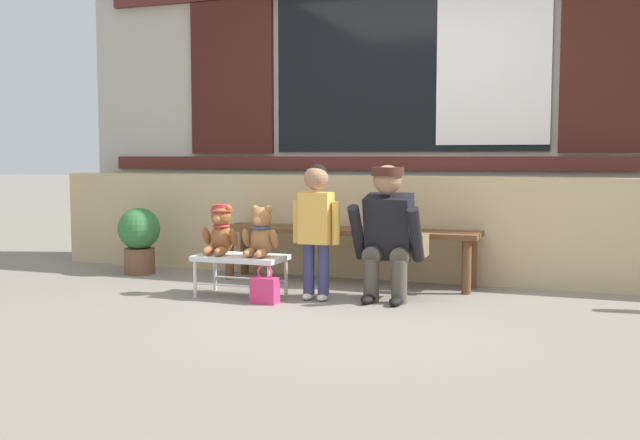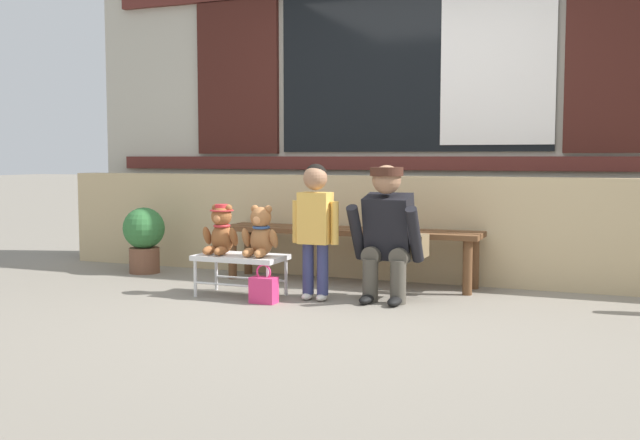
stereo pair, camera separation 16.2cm
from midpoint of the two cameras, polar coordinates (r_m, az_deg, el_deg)
The scene contains 11 objects.
ground_plane at distance 4.85m, azimuth 2.10°, elevation -7.08°, with size 60.00×60.00×0.00m, color gray.
brick_low_wall at distance 6.13m, azimuth 6.65°, elevation -0.59°, with size 6.29×0.25×0.85m, color tan.
shop_facade at distance 6.66m, azimuth 8.01°, elevation 12.20°, with size 6.42×0.26×3.72m.
wooden_bench_long at distance 5.88m, azimuth 3.02°, elevation -1.31°, with size 2.10×0.40×0.44m.
small_display_bench at distance 5.37m, azimuth -5.26°, elevation -3.05°, with size 0.64×0.36×0.30m.
teddy_bear_with_hat at distance 5.43m, azimuth -6.77°, elevation -0.79°, with size 0.28×0.27×0.36m.
teddy_bear_plain at distance 5.28m, azimuth -3.73°, elevation -1.02°, with size 0.28×0.26×0.36m.
child_standing at distance 5.17m, azimuth 0.53°, elevation 0.29°, with size 0.35×0.18×0.96m.
adult_crouching at distance 5.19m, azimuth 6.24°, elevation -0.96°, with size 0.50×0.49×0.95m.
handbag_on_ground at distance 5.13m, azimuth -3.45°, elevation -5.34°, with size 0.18×0.11×0.27m.
potted_plant at distance 6.58m, azimuth -12.71°, elevation -1.21°, with size 0.36×0.36×0.57m.
Camera 2 is at (1.69, -4.44, 1.01)m, focal length 41.60 mm.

